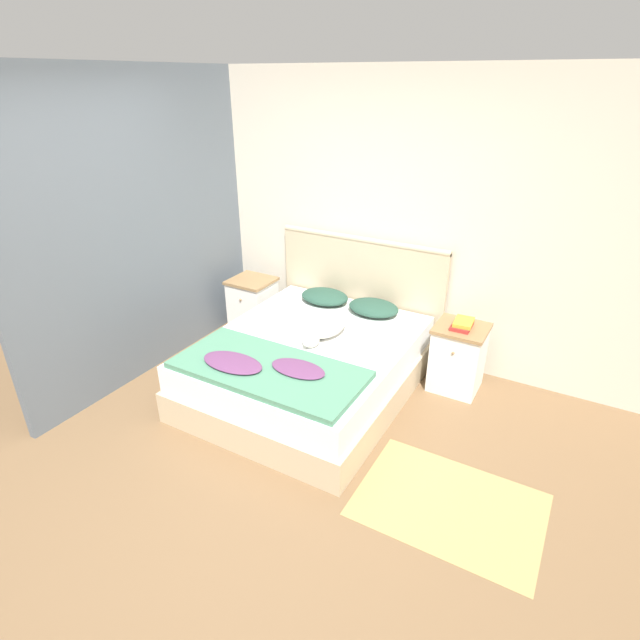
% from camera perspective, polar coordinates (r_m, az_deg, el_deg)
% --- Properties ---
extents(ground_plane, '(16.00, 16.00, 0.00)m').
position_cam_1_polar(ground_plane, '(3.65, -9.25, -16.50)').
color(ground_plane, brown).
extents(wall_back, '(9.00, 0.06, 2.55)m').
position_cam_1_polar(wall_back, '(4.67, 6.14, 11.42)').
color(wall_back, beige).
rests_on(wall_back, ground_plane).
extents(wall_side_left, '(0.06, 3.10, 2.55)m').
position_cam_1_polar(wall_side_left, '(4.70, -17.65, 10.43)').
color(wall_side_left, slate).
rests_on(wall_side_left, ground_plane).
extents(bed, '(1.60, 1.92, 0.49)m').
position_cam_1_polar(bed, '(4.24, -1.29, -5.27)').
color(bed, '#C6B28E').
rests_on(bed, ground_plane).
extents(headboard, '(1.68, 0.06, 1.12)m').
position_cam_1_polar(headboard, '(4.86, 4.61, 3.40)').
color(headboard, '#C6B28E').
rests_on(headboard, ground_plane).
extents(nightstand_left, '(0.42, 0.41, 0.59)m').
position_cam_1_polar(nightstand_left, '(5.25, -7.66, 1.64)').
color(nightstand_left, white).
rests_on(nightstand_left, ground_plane).
extents(nightstand_right, '(0.42, 0.41, 0.59)m').
position_cam_1_polar(nightstand_right, '(4.41, 15.46, -4.15)').
color(nightstand_right, white).
rests_on(nightstand_right, ground_plane).
extents(pillow_left, '(0.47, 0.35, 0.12)m').
position_cam_1_polar(pillow_left, '(4.77, 0.54, 2.70)').
color(pillow_left, '#284C3D').
rests_on(pillow_left, bed).
extents(pillow_right, '(0.47, 0.35, 0.12)m').
position_cam_1_polar(pillow_right, '(4.57, 6.14, 1.42)').
color(pillow_right, '#284C3D').
rests_on(pillow_right, bed).
extents(quilt, '(1.42, 0.67, 0.08)m').
position_cam_1_polar(quilt, '(3.69, -6.10, -5.55)').
color(quilt, '#4C8466').
rests_on(quilt, bed).
extents(dog, '(0.30, 0.66, 0.19)m').
position_cam_1_polar(dog, '(4.15, 0.65, -0.59)').
color(dog, silver).
rests_on(dog, bed).
extents(book_stack, '(0.17, 0.24, 0.06)m').
position_cam_1_polar(book_stack, '(4.26, 15.99, -0.45)').
color(book_stack, '#AD2D28').
rests_on(book_stack, nightstand_right).
extents(rug, '(1.14, 0.82, 0.00)m').
position_cam_1_polar(rug, '(3.48, 14.52, -19.76)').
color(rug, tan).
rests_on(rug, ground_plane).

